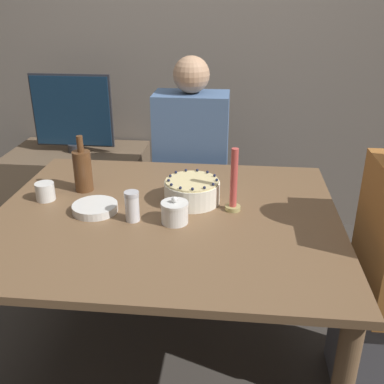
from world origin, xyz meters
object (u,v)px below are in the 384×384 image
object	(u,v)px
sugar_shaker	(132,206)
bottle	(83,170)
person_man_blue_shirt	(191,182)
candle	(234,186)
sugar_bowl	(175,212)
tv_monitor	(72,113)
cake	(192,191)

from	to	relation	value
sugar_shaker	bottle	xyz separation A→B (m)	(-0.28, 0.26, 0.03)
sugar_shaker	bottle	size ratio (longest dim) A/B	0.48
bottle	person_man_blue_shirt	xyz separation A→B (m)	(0.42, 0.58, -0.28)
candle	bottle	world-z (taller)	candle
sugar_bowl	bottle	xyz separation A→B (m)	(-0.44, 0.26, 0.05)
sugar_bowl	person_man_blue_shirt	world-z (taller)	person_man_blue_shirt
bottle	tv_monitor	bearing A→B (deg)	112.04
cake	candle	xyz separation A→B (m)	(0.17, -0.06, 0.06)
cake	tv_monitor	size ratio (longest dim) A/B	0.46
sugar_shaker	person_man_blue_shirt	size ratio (longest dim) A/B	0.10
cake	sugar_shaker	world-z (taller)	sugar_shaker
bottle	person_man_blue_shirt	world-z (taller)	person_man_blue_shirt
person_man_blue_shirt	tv_monitor	bearing A→B (deg)	-21.70
candle	sugar_bowl	bearing A→B (deg)	-149.34
sugar_shaker	person_man_blue_shirt	xyz separation A→B (m)	(0.14, 0.85, -0.25)
person_man_blue_shirt	tv_monitor	world-z (taller)	person_man_blue_shirt
tv_monitor	bottle	bearing A→B (deg)	-67.96
cake	tv_monitor	xyz separation A→B (m)	(-0.85, 0.97, 0.07)
candle	bottle	bearing A→B (deg)	168.65
candle	bottle	size ratio (longest dim) A/B	1.05
sugar_shaker	bottle	bearing A→B (deg)	136.64
cake	sugar_bowl	bearing A→B (deg)	-103.90
sugar_bowl	candle	world-z (taller)	candle
candle	tv_monitor	world-z (taller)	tv_monitor
bottle	sugar_shaker	bearing A→B (deg)	-43.36
person_man_blue_shirt	candle	bearing A→B (deg)	108.73
sugar_bowl	sugar_shaker	world-z (taller)	sugar_shaker
cake	candle	bearing A→B (deg)	-19.05
cake	bottle	size ratio (longest dim) A/B	0.92
sugar_bowl	sugar_shaker	bearing A→B (deg)	-179.99
sugar_bowl	cake	bearing A→B (deg)	76.10
candle	person_man_blue_shirt	distance (m)	0.81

